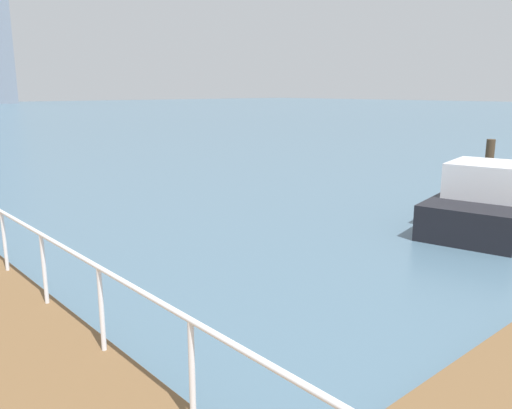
% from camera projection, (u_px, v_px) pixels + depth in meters
% --- Properties ---
extents(ground_plane, '(300.00, 300.00, 0.00)m').
position_uv_depth(ground_plane, '(140.00, 243.00, 11.89)').
color(ground_plane, slate).
extents(dock_piling_0, '(0.25, 0.25, 2.03)m').
position_uv_depth(dock_piling_0, '(488.00, 173.00, 15.49)').
color(dock_piling_0, '#473826').
rests_on(dock_piling_0, ground_plane).
extents(moored_boat_0, '(5.17, 3.11, 1.71)m').
position_uv_depth(moored_boat_0, '(487.00, 203.00, 13.19)').
color(moored_boat_0, black).
rests_on(moored_boat_0, ground_plane).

